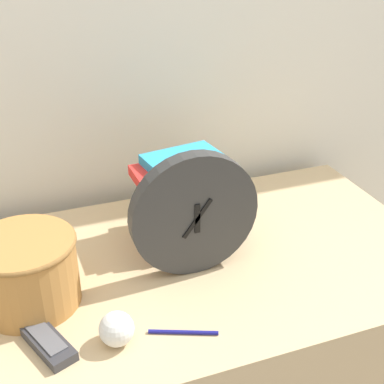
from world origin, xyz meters
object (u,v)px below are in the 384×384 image
object	(u,v)px
pen	(184,332)
crumpled_paper_ball	(117,329)
desk_clock	(194,215)
tv_remote	(43,337)
book_stack	(191,199)
basket	(26,270)

from	to	relation	value
pen	crumpled_paper_ball	bearing A→B (deg)	170.36
desk_clock	crumpled_paper_ball	distance (m)	0.30
desk_clock	tv_remote	xyz separation A→B (m)	(-0.35, -0.12, -0.13)
book_stack	tv_remote	size ratio (longest dim) A/B	1.41
basket	tv_remote	size ratio (longest dim) A/B	1.21
tv_remote	pen	size ratio (longest dim) A/B	1.39
basket	tv_remote	bearing A→B (deg)	-85.61
book_stack	tv_remote	bearing A→B (deg)	-146.51
tv_remote	basket	bearing A→B (deg)	94.39
desk_clock	basket	xyz separation A→B (m)	(-0.36, 0.01, -0.06)
tv_remote	desk_clock	bearing A→B (deg)	18.52
book_stack	tv_remote	world-z (taller)	book_stack
basket	pen	distance (m)	0.35
desk_clock	crumpled_paper_ball	xyz separation A→B (m)	(-0.22, -0.17, -0.11)
book_stack	pen	world-z (taller)	book_stack
book_stack	basket	size ratio (longest dim) A/B	1.17
crumpled_paper_ball	pen	distance (m)	0.13
book_stack	basket	world-z (taller)	book_stack
book_stack	basket	xyz separation A→B (m)	(-0.40, -0.13, -0.02)
book_stack	crumpled_paper_ball	distance (m)	0.41
book_stack	basket	bearing A→B (deg)	-162.10
desk_clock	book_stack	world-z (taller)	desk_clock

